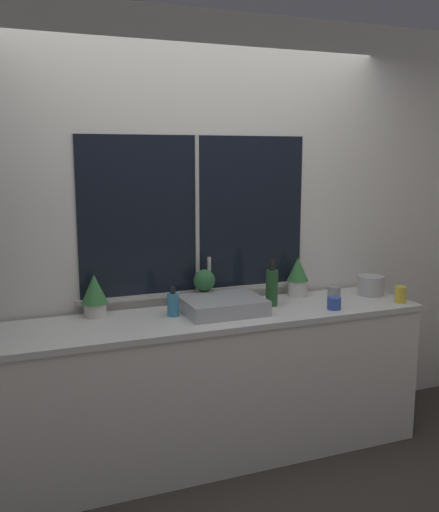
{
  "coord_description": "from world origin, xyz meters",
  "views": [
    {
      "loc": [
        -1.17,
        -2.77,
        1.84
      ],
      "look_at": [
        0.03,
        0.28,
        1.25
      ],
      "focal_mm": 40.0,
      "sensor_mm": 36.0,
      "label": 1
    }
  ],
  "objects_px": {
    "sink": "(222,305)",
    "potted_plant_left": "(95,294)",
    "bottle_tall": "(272,287)",
    "mug_grey": "(334,293)",
    "soap_bottle": "(173,304)",
    "kettle": "(371,285)",
    "potted_plant_right": "(298,276)",
    "potted_plant_center": "(204,284)",
    "mug_blue": "(334,303)",
    "mug_yellow": "(401,294)"
  },
  "relations": [
    {
      "from": "sink",
      "to": "potted_plant_left",
      "type": "distance_m",
      "value": 0.76
    },
    {
      "from": "bottle_tall",
      "to": "mug_grey",
      "type": "bearing_deg",
      "value": 1.27
    },
    {
      "from": "soap_bottle",
      "to": "kettle",
      "type": "bearing_deg",
      "value": 0.17
    },
    {
      "from": "kettle",
      "to": "potted_plant_right",
      "type": "bearing_deg",
      "value": 162.16
    },
    {
      "from": "potted_plant_right",
      "to": "kettle",
      "type": "xyz_separation_m",
      "value": [
        0.48,
        -0.15,
        -0.07
      ]
    },
    {
      "from": "sink",
      "to": "bottle_tall",
      "type": "bearing_deg",
      "value": 3.95
    },
    {
      "from": "potted_plant_center",
      "to": "mug_grey",
      "type": "xyz_separation_m",
      "value": [
        0.85,
        -0.15,
        -0.1
      ]
    },
    {
      "from": "potted_plant_right",
      "to": "mug_blue",
      "type": "xyz_separation_m",
      "value": [
        0.05,
        -0.38,
        -0.1
      ]
    },
    {
      "from": "potted_plant_left",
      "to": "potted_plant_right",
      "type": "relative_size",
      "value": 0.96
    },
    {
      "from": "soap_bottle",
      "to": "mug_yellow",
      "type": "distance_m",
      "value": 1.47
    },
    {
      "from": "sink",
      "to": "potted_plant_center",
      "type": "xyz_separation_m",
      "value": [
        -0.05,
        0.18,
        0.09
      ]
    },
    {
      "from": "potted_plant_center",
      "to": "mug_yellow",
      "type": "bearing_deg",
      "value": -18.19
    },
    {
      "from": "potted_plant_center",
      "to": "mug_grey",
      "type": "relative_size",
      "value": 2.72
    },
    {
      "from": "potted_plant_right",
      "to": "kettle",
      "type": "height_order",
      "value": "potted_plant_right"
    },
    {
      "from": "potted_plant_left",
      "to": "kettle",
      "type": "relative_size",
      "value": 1.41
    },
    {
      "from": "potted_plant_center",
      "to": "kettle",
      "type": "height_order",
      "value": "potted_plant_center"
    },
    {
      "from": "potted_plant_center",
      "to": "bottle_tall",
      "type": "relative_size",
      "value": 0.79
    },
    {
      "from": "kettle",
      "to": "mug_yellow",
      "type": "bearing_deg",
      "value": -77.01
    },
    {
      "from": "potted_plant_left",
      "to": "potted_plant_center",
      "type": "height_order",
      "value": "potted_plant_left"
    },
    {
      "from": "sink",
      "to": "mug_blue",
      "type": "distance_m",
      "value": 0.69
    },
    {
      "from": "mug_yellow",
      "to": "kettle",
      "type": "xyz_separation_m",
      "value": [
        -0.06,
        0.24,
        0.02
      ]
    },
    {
      "from": "mug_grey",
      "to": "sink",
      "type": "bearing_deg",
      "value": -177.59
    },
    {
      "from": "potted_plant_left",
      "to": "soap_bottle",
      "type": "relative_size",
      "value": 1.44
    },
    {
      "from": "mug_blue",
      "to": "mug_grey",
      "type": "relative_size",
      "value": 1.0
    },
    {
      "from": "sink",
      "to": "potted_plant_center",
      "type": "bearing_deg",
      "value": 104.25
    },
    {
      "from": "potted_plant_right",
      "to": "soap_bottle",
      "type": "bearing_deg",
      "value": -170.26
    },
    {
      "from": "sink",
      "to": "kettle",
      "type": "distance_m",
      "value": 1.09
    },
    {
      "from": "potted_plant_right",
      "to": "mug_yellow",
      "type": "height_order",
      "value": "potted_plant_right"
    },
    {
      "from": "potted_plant_center",
      "to": "mug_grey",
      "type": "height_order",
      "value": "potted_plant_center"
    },
    {
      "from": "potted_plant_right",
      "to": "mug_grey",
      "type": "distance_m",
      "value": 0.26
    },
    {
      "from": "sink",
      "to": "mug_blue",
      "type": "height_order",
      "value": "sink"
    },
    {
      "from": "potted_plant_center",
      "to": "soap_bottle",
      "type": "height_order",
      "value": "potted_plant_center"
    },
    {
      "from": "potted_plant_right",
      "to": "mug_grey",
      "type": "xyz_separation_m",
      "value": [
        0.19,
        -0.15,
        -0.1
      ]
    },
    {
      "from": "soap_bottle",
      "to": "potted_plant_right",
      "type": "bearing_deg",
      "value": 9.74
    },
    {
      "from": "potted_plant_left",
      "to": "mug_yellow",
      "type": "relative_size",
      "value": 2.41
    },
    {
      "from": "mug_grey",
      "to": "kettle",
      "type": "relative_size",
      "value": 0.47
    },
    {
      "from": "potted_plant_right",
      "to": "mug_blue",
      "type": "relative_size",
      "value": 3.11
    },
    {
      "from": "potted_plant_center",
      "to": "potted_plant_left",
      "type": "bearing_deg",
      "value": 180.0
    },
    {
      "from": "potted_plant_center",
      "to": "kettle",
      "type": "distance_m",
      "value": 1.15
    },
    {
      "from": "sink",
      "to": "soap_bottle",
      "type": "xyz_separation_m",
      "value": [
        -0.3,
        0.03,
        0.03
      ]
    },
    {
      "from": "mug_blue",
      "to": "kettle",
      "type": "xyz_separation_m",
      "value": [
        0.43,
        0.22,
        0.03
      ]
    },
    {
      "from": "mug_grey",
      "to": "soap_bottle",
      "type": "bearing_deg",
      "value": -179.59
    },
    {
      "from": "sink",
      "to": "kettle",
      "type": "xyz_separation_m",
      "value": [
        1.09,
        0.03,
        0.02
      ]
    },
    {
      "from": "potted_plant_left",
      "to": "mug_grey",
      "type": "xyz_separation_m",
      "value": [
        1.54,
        -0.15,
        -0.1
      ]
    },
    {
      "from": "sink",
      "to": "mug_blue",
      "type": "xyz_separation_m",
      "value": [
        0.66,
        -0.19,
        -0.01
      ]
    },
    {
      "from": "sink",
      "to": "mug_yellow",
      "type": "relative_size",
      "value": 4.53
    },
    {
      "from": "sink",
      "to": "soap_bottle",
      "type": "relative_size",
      "value": 2.71
    },
    {
      "from": "sink",
      "to": "bottle_tall",
      "type": "xyz_separation_m",
      "value": [
        0.34,
        0.02,
        0.08
      ]
    },
    {
      "from": "mug_blue",
      "to": "mug_yellow",
      "type": "bearing_deg",
      "value": -1.9
    },
    {
      "from": "sink",
      "to": "potted_plant_right",
      "type": "bearing_deg",
      "value": 16.57
    }
  ]
}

